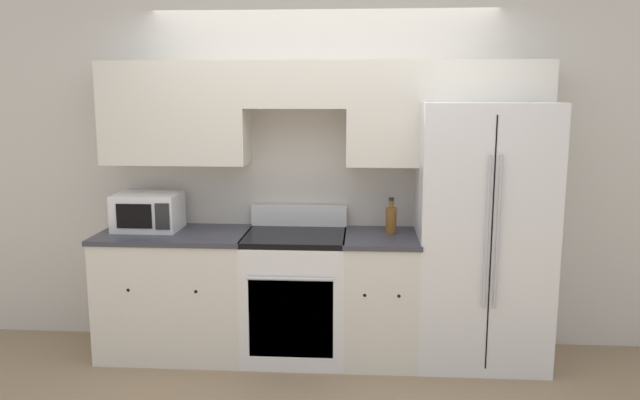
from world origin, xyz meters
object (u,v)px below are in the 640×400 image
at_px(bottle, 391,219).
at_px(microwave, 148,212).
at_px(oven_range, 295,294).
at_px(refrigerator, 480,233).

bearing_deg(bottle, microwave, -179.86).
bearing_deg(oven_range, microwave, 175.86).
distance_m(refrigerator, microwave, 2.41).
height_order(oven_range, bottle, bottle).
xyz_separation_m(refrigerator, microwave, (-2.41, 0.00, 0.12)).
bearing_deg(microwave, oven_range, -4.14).
xyz_separation_m(oven_range, bottle, (0.68, 0.08, 0.55)).
relative_size(refrigerator, bottle, 7.14).
height_order(oven_range, refrigerator, refrigerator).
bearing_deg(bottle, oven_range, -173.04).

